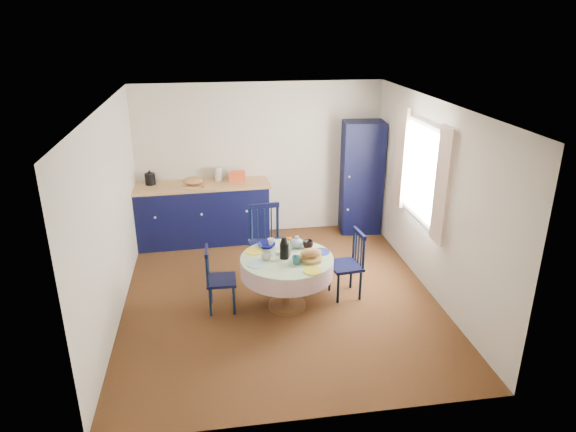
# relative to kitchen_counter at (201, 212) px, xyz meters

# --- Properties ---
(floor) EXTENTS (4.50, 4.50, 0.00)m
(floor) POSITION_rel_kitchen_counter_xyz_m (1.00, -1.96, -0.50)
(floor) COLOR black
(floor) RESTS_ON ground
(ceiling) EXTENTS (4.50, 4.50, 0.00)m
(ceiling) POSITION_rel_kitchen_counter_xyz_m (1.00, -1.96, 2.00)
(ceiling) COLOR white
(ceiling) RESTS_ON wall_back
(wall_back) EXTENTS (4.00, 0.02, 2.50)m
(wall_back) POSITION_rel_kitchen_counter_xyz_m (1.00, 0.29, 0.75)
(wall_back) COLOR silver
(wall_back) RESTS_ON floor
(wall_left) EXTENTS (0.02, 4.50, 2.50)m
(wall_left) POSITION_rel_kitchen_counter_xyz_m (-1.00, -1.96, 0.75)
(wall_left) COLOR silver
(wall_left) RESTS_ON floor
(wall_right) EXTENTS (0.02, 4.50, 2.50)m
(wall_right) POSITION_rel_kitchen_counter_xyz_m (3.00, -1.96, 0.75)
(wall_right) COLOR silver
(wall_right) RESTS_ON floor
(window) EXTENTS (0.10, 1.74, 1.45)m
(window) POSITION_rel_kitchen_counter_xyz_m (2.95, -1.66, 1.02)
(window) COLOR white
(window) RESTS_ON wall_right
(kitchen_counter) EXTENTS (2.21, 0.77, 1.22)m
(kitchen_counter) POSITION_rel_kitchen_counter_xyz_m (0.00, 0.00, 0.00)
(kitchen_counter) COLOR black
(kitchen_counter) RESTS_ON floor
(pantry_cabinet) EXTENTS (0.70, 0.53, 1.88)m
(pantry_cabinet) POSITION_rel_kitchen_counter_xyz_m (2.66, 0.04, 0.44)
(pantry_cabinet) COLOR black
(pantry_cabinet) RESTS_ON floor
(dining_table) EXTENTS (1.14, 1.14, 0.97)m
(dining_table) POSITION_rel_kitchen_counter_xyz_m (1.07, -2.24, 0.07)
(dining_table) COLOR #563518
(dining_table) RESTS_ON floor
(chair_left) EXTENTS (0.37, 0.38, 0.84)m
(chair_left) POSITION_rel_kitchen_counter_xyz_m (0.21, -2.17, -0.08)
(chair_left) COLOR black
(chair_left) RESTS_ON floor
(chair_far) EXTENTS (0.50, 0.48, 1.05)m
(chair_far) POSITION_rel_kitchen_counter_xyz_m (0.90, -1.40, 0.03)
(chair_far) COLOR black
(chair_far) RESTS_ON floor
(chair_right) EXTENTS (0.42, 0.44, 0.90)m
(chair_right) POSITION_rel_kitchen_counter_xyz_m (1.89, -2.07, -0.05)
(chair_right) COLOR black
(chair_right) RESTS_ON floor
(mug_a) EXTENTS (0.12, 0.12, 0.09)m
(mug_a) POSITION_rel_kitchen_counter_xyz_m (0.80, -2.25, 0.24)
(mug_a) COLOR silver
(mug_a) RESTS_ON dining_table
(mug_b) EXTENTS (0.11, 0.11, 0.10)m
(mug_b) POSITION_rel_kitchen_counter_xyz_m (1.14, -2.44, 0.24)
(mug_b) COLOR #2E7279
(mug_b) RESTS_ON dining_table
(mug_c) EXTENTS (0.14, 0.14, 0.11)m
(mug_c) POSITION_rel_kitchen_counter_xyz_m (1.36, -2.01, 0.24)
(mug_c) COLOR black
(mug_c) RESTS_ON dining_table
(mug_d) EXTENTS (0.10, 0.10, 0.09)m
(mug_d) POSITION_rel_kitchen_counter_xyz_m (0.91, -1.85, 0.23)
(mug_d) COLOR silver
(mug_d) RESTS_ON dining_table
(cobalt_bowl) EXTENTS (0.22, 0.22, 0.05)m
(cobalt_bowl) POSITION_rel_kitchen_counter_xyz_m (0.85, -1.91, 0.22)
(cobalt_bowl) COLOR navy
(cobalt_bowl) RESTS_ON dining_table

